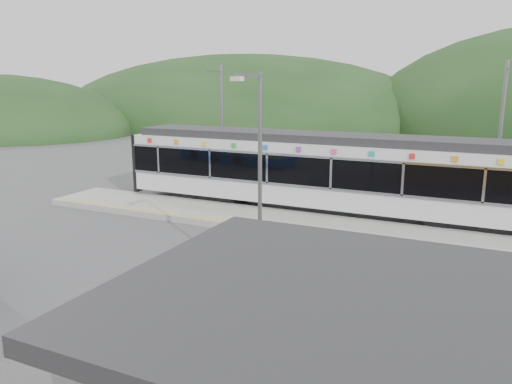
% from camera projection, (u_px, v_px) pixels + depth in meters
% --- Properties ---
extents(ground, '(120.00, 120.00, 0.00)m').
position_uv_depth(ground, '(277.00, 253.00, 18.11)').
color(ground, '#4C4C4F').
rests_on(ground, ground).
extents(hills, '(146.00, 149.00, 26.00)m').
position_uv_depth(hills, '(468.00, 235.00, 20.19)').
color(hills, '#1E3D19').
rests_on(hills, ground).
extents(platform, '(26.00, 3.20, 0.30)m').
position_uv_depth(platform, '(307.00, 226.00, 20.99)').
color(platform, '#9E9E99').
rests_on(platform, ground).
extents(yellow_line, '(26.00, 0.10, 0.01)m').
position_uv_depth(yellow_line, '(296.00, 230.00, 19.81)').
color(yellow_line, yellow).
rests_on(yellow_line, platform).
extents(train, '(20.44, 3.01, 3.74)m').
position_uv_depth(train, '(330.00, 171.00, 22.90)').
color(train, black).
rests_on(train, ground).
extents(catenary_mast_west, '(0.18, 1.80, 7.00)m').
position_uv_depth(catenary_mast_west, '(222.00, 126.00, 27.79)').
color(catenary_mast_west, slate).
rests_on(catenary_mast_west, ground).
extents(catenary_mast_east, '(0.18, 1.80, 7.00)m').
position_uv_depth(catenary_mast_east, '(500.00, 138.00, 21.94)').
color(catenary_mast_east, slate).
rests_on(catenary_mast_east, ground).
extents(lamp_post, '(0.39, 1.14, 6.35)m').
position_uv_depth(lamp_post, '(258.00, 164.00, 14.23)').
color(lamp_post, slate).
rests_on(lamp_post, ground).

